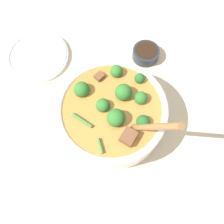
# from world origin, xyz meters

# --- Properties ---
(ground_plane) EXTENTS (4.00, 4.00, 0.00)m
(ground_plane) POSITION_xyz_m (0.00, 0.00, 0.00)
(ground_plane) COLOR #C6B293
(stew_bowl) EXTENTS (0.27, 0.28, 0.26)m
(stew_bowl) POSITION_xyz_m (-0.00, 0.00, 0.06)
(stew_bowl) COLOR white
(stew_bowl) RESTS_ON ground_plane
(condiment_bowl) EXTENTS (0.08, 0.08, 0.03)m
(condiment_bowl) POSITION_xyz_m (-0.18, -0.14, 0.02)
(condiment_bowl) COLOR #232833
(condiment_bowl) RESTS_ON ground_plane
(empty_plate) EXTENTS (0.19, 0.19, 0.02)m
(empty_plate) POSITION_xyz_m (0.11, -0.28, 0.01)
(empty_plate) COLOR white
(empty_plate) RESTS_ON ground_plane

